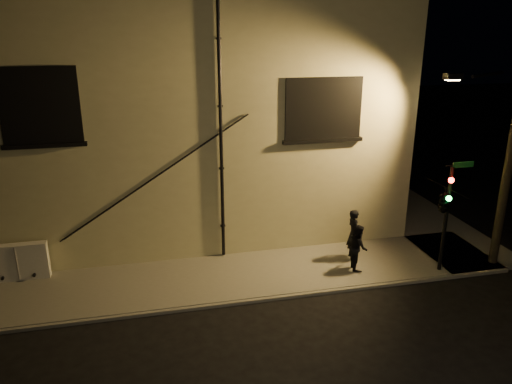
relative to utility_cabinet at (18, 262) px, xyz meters
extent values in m
plane|color=black|center=(8.21, -2.70, -0.70)|extent=(90.00, 90.00, 0.00)
cube|color=#65655B|center=(5.21, -1.20, -0.64)|extent=(20.00, 3.00, 0.12)
cube|color=#65655B|center=(14.71, 5.30, -0.64)|extent=(3.00, 16.00, 0.12)
cube|color=#C6C18E|center=(5.21, 6.30, 3.55)|extent=(16.00, 12.00, 8.50)
cube|color=black|center=(1.21, 0.28, 4.70)|extent=(2.20, 0.10, 2.20)
cube|color=black|center=(1.21, 0.29, 4.70)|extent=(1.98, 0.05, 1.98)
cube|color=black|center=(9.81, 0.28, 4.30)|extent=(2.60, 0.10, 2.00)
cube|color=black|center=(9.81, 0.29, 4.30)|extent=(2.38, 0.05, 1.78)
cylinder|color=black|center=(6.41, 0.22, 3.61)|extent=(0.11, 0.11, 8.30)
cylinder|color=black|center=(4.21, 0.25, 2.30)|extent=(5.96, 0.04, 3.75)
cylinder|color=black|center=(4.33, 0.25, 2.36)|extent=(5.96, 0.04, 3.75)
cube|color=silver|center=(0.00, 0.00, 0.00)|extent=(1.78, 0.30, 1.17)
imported|color=black|center=(10.60, -0.94, 0.28)|extent=(0.43, 0.64, 1.73)
imported|color=black|center=(10.44, -1.66, 0.17)|extent=(0.67, 0.81, 1.50)
cylinder|color=black|center=(13.01, -2.33, 1.13)|extent=(0.12, 0.12, 3.43)
imported|color=black|center=(12.79, -2.45, 1.86)|extent=(0.54, 2.08, 0.83)
sphere|color=#FF140C|center=(12.81, -2.63, 2.53)|extent=(0.17, 0.17, 0.17)
sphere|color=#14FF3F|center=(12.81, -2.63, 1.96)|extent=(0.17, 0.17, 0.17)
cube|color=#0C4C1E|center=(13.36, -2.33, 2.89)|extent=(0.70, 0.03, 0.18)
cylinder|color=black|center=(15.04, -2.25, 2.61)|extent=(0.28, 0.28, 6.63)
cylinder|color=black|center=(14.24, -1.70, 5.47)|extent=(1.69, 0.93, 0.10)
cube|color=black|center=(13.44, -1.15, 5.38)|extent=(0.55, 0.28, 0.18)
cube|color=#FFC672|center=(13.44, -1.15, 5.28)|extent=(0.42, 0.20, 0.04)
camera|label=1|loc=(4.04, -15.02, 6.98)|focal=35.00mm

